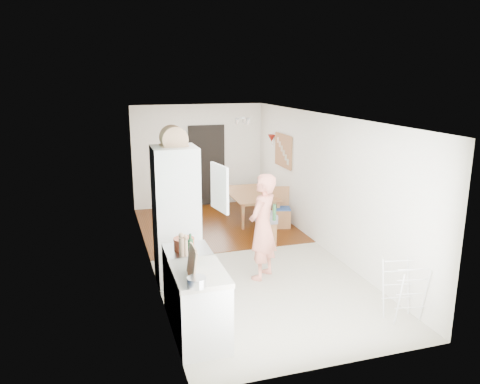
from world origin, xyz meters
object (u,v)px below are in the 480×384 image
person (263,217)px  stool (266,233)px  drying_rack (404,292)px  dining_chair (282,208)px  dining_table (251,207)px

person → stool: (0.59, 1.42, -0.78)m
stool → drying_rack: size_ratio=0.57×
dining_chair → person: bearing=-103.5°
stool → dining_table: bearing=81.6°
dining_table → stool: dining_table is taller
person → drying_rack: bearing=82.6°
person → drying_rack: person is taller
dining_table → dining_chair: size_ratio=1.68×
person → dining_table: size_ratio=1.39×
person → dining_chair: person is taller
dining_chair → drying_rack: (0.07, -4.11, -0.03)m
person → drying_rack: size_ratio=2.53×
person → stool: size_ratio=4.41×
dining_table → dining_chair: (0.42, -0.80, 0.18)m
person → dining_chair: 2.67m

